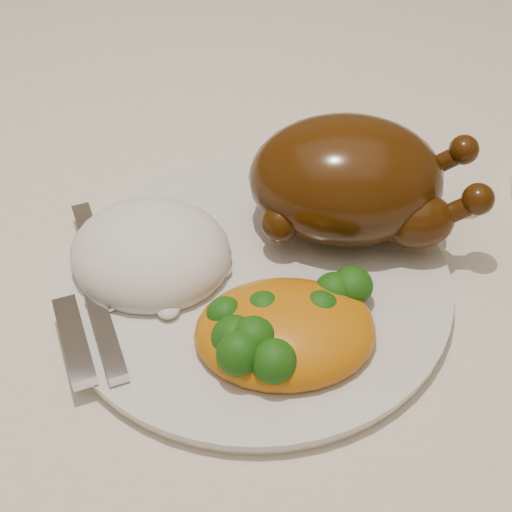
{
  "coord_description": "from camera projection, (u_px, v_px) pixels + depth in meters",
  "views": [
    {
      "loc": [
        0.08,
        -0.43,
        1.16
      ],
      "look_at": [
        0.08,
        -0.06,
        0.8
      ],
      "focal_mm": 50.0,
      "sensor_mm": 36.0,
      "label": 1
    }
  ],
  "objects": [
    {
      "name": "tablecloth",
      "position": [
        165.0,
        257.0,
        0.6
      ],
      "size": [
        1.73,
        1.03,
        0.18
      ],
      "color": "beige",
      "rests_on": "dining_table"
    },
    {
      "name": "rice_mound",
      "position": [
        151.0,
        254.0,
        0.53
      ],
      "size": [
        0.14,
        0.13,
        0.06
      ],
      "rotation": [
        0.0,
        0.0,
        -0.21
      ],
      "color": "white",
      "rests_on": "dinner_plate"
    },
    {
      "name": "cutlery",
      "position": [
        95.0,
        308.0,
        0.5
      ],
      "size": [
        0.07,
        0.18,
        0.01
      ],
      "rotation": [
        0.0,
        0.0,
        0.36
      ],
      "color": "silver",
      "rests_on": "dinner_plate"
    },
    {
      "name": "roast_chicken",
      "position": [
        352.0,
        180.0,
        0.54
      ],
      "size": [
        0.18,
        0.12,
        0.09
      ],
      "rotation": [
        0.0,
        0.0,
        -0.04
      ],
      "color": "#472407",
      "rests_on": "dinner_plate"
    },
    {
      "name": "mac_and_cheese",
      "position": [
        287.0,
        329.0,
        0.48
      ],
      "size": [
        0.13,
        0.1,
        0.05
      ],
      "rotation": [
        0.0,
        0.0,
        0.06
      ],
      "color": "orange",
      "rests_on": "dinner_plate"
    },
    {
      "name": "dining_table",
      "position": [
        172.0,
        314.0,
        0.65
      ],
      "size": [
        1.6,
        0.9,
        0.76
      ],
      "color": "brown",
      "rests_on": "floor"
    },
    {
      "name": "dinner_plate",
      "position": [
        256.0,
        281.0,
        0.53
      ],
      "size": [
        0.34,
        0.34,
        0.01
      ],
      "primitive_type": "cylinder",
      "rotation": [
        0.0,
        0.0,
        -0.21
      ],
      "color": "silver",
      "rests_on": "tablecloth"
    }
  ]
}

